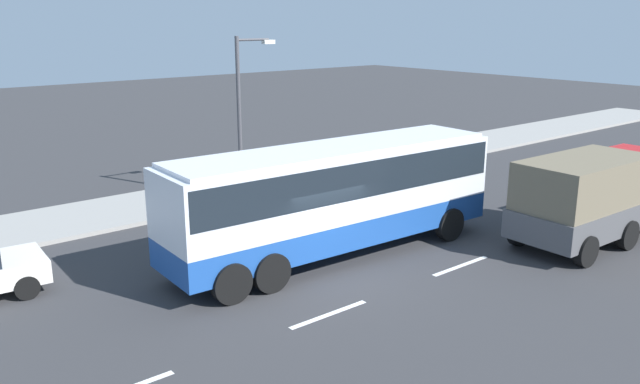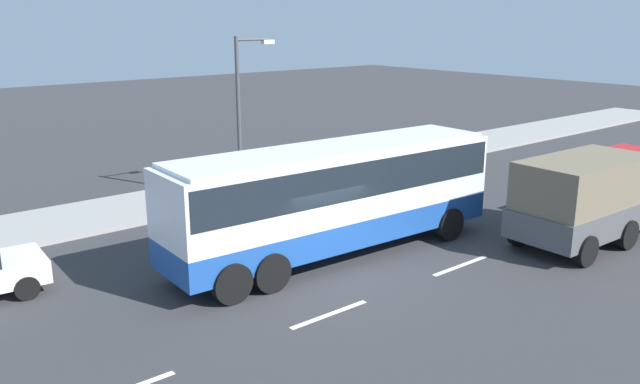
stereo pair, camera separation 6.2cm
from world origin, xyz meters
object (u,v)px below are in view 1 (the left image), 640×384
cargo_truck (599,193)px  pedestrian_near_curb (293,158)px  coach_bus (335,189)px  street_lamp (243,105)px

cargo_truck → pedestrian_near_curb: size_ratio=4.57×
coach_bus → cargo_truck: size_ratio=1.56×
pedestrian_near_curb → street_lamp: (-3.25, -1.13, 2.78)m
cargo_truck → pedestrian_near_curb: 13.04m
coach_bus → street_lamp: 7.53m
pedestrian_near_curb → street_lamp: 4.42m
street_lamp → pedestrian_near_curb: bearing=19.2°
coach_bus → cargo_truck: bearing=-26.9°
cargo_truck → street_lamp: street_lamp is taller
cargo_truck → street_lamp: (-6.27, 11.54, 2.23)m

